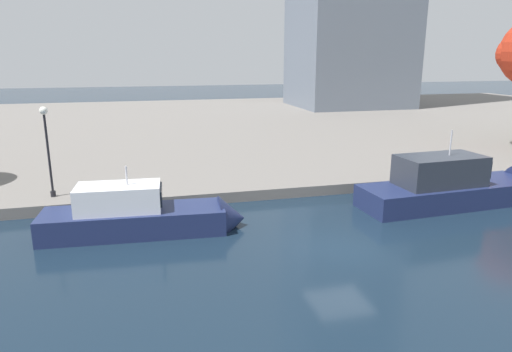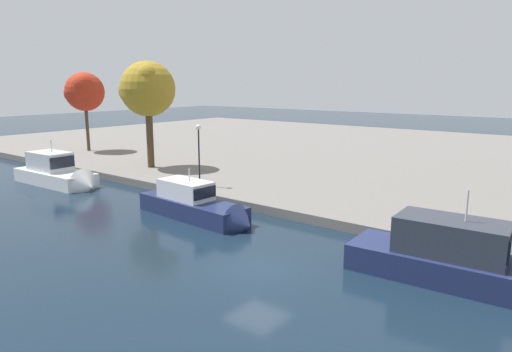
{
  "view_description": "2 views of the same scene",
  "coord_description": "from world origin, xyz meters",
  "px_view_note": "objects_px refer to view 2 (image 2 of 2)",
  "views": [
    {
      "loc": [
        -7.87,
        -16.38,
        7.82
      ],
      "look_at": [
        -2.25,
        5.66,
        1.85
      ],
      "focal_mm": 32.27,
      "sensor_mm": 36.0,
      "label": 1
    },
    {
      "loc": [
        12.36,
        -15.9,
        8.42
      ],
      "look_at": [
        -4.65,
        5.8,
        2.84
      ],
      "focal_mm": 32.42,
      "sensor_mm": 36.0,
      "label": 2
    }
  ],
  "objects_px": {
    "motor_yacht_1": "(198,208)",
    "lamp_post": "(199,147)",
    "motor_yacht_2": "(482,269)",
    "tree_2": "(83,91)",
    "motor_yacht_0": "(59,176)",
    "tree_0": "(146,89)"
  },
  "relations": [
    {
      "from": "tree_0",
      "to": "tree_2",
      "type": "height_order",
      "value": "tree_0"
    },
    {
      "from": "motor_yacht_0",
      "to": "motor_yacht_2",
      "type": "bearing_deg",
      "value": -1.55
    },
    {
      "from": "motor_yacht_2",
      "to": "lamp_post",
      "type": "bearing_deg",
      "value": 164.18
    },
    {
      "from": "motor_yacht_2",
      "to": "tree_0",
      "type": "distance_m",
      "value": 32.27
    },
    {
      "from": "motor_yacht_0",
      "to": "tree_0",
      "type": "distance_m",
      "value": 10.81
    },
    {
      "from": "tree_0",
      "to": "motor_yacht_1",
      "type": "bearing_deg",
      "value": -28.59
    },
    {
      "from": "motor_yacht_0",
      "to": "tree_0",
      "type": "bearing_deg",
      "value": 73.18
    },
    {
      "from": "motor_yacht_1",
      "to": "tree_2",
      "type": "xyz_separation_m",
      "value": [
        -28.27,
        10.12,
        6.78
      ]
    },
    {
      "from": "motor_yacht_0",
      "to": "motor_yacht_1",
      "type": "xyz_separation_m",
      "value": [
        16.16,
        0.2,
        -0.08
      ]
    },
    {
      "from": "motor_yacht_0",
      "to": "lamp_post",
      "type": "height_order",
      "value": "lamp_post"
    },
    {
      "from": "motor_yacht_1",
      "to": "lamp_post",
      "type": "xyz_separation_m",
      "value": [
        -4.69,
        4.89,
        2.9
      ]
    },
    {
      "from": "motor_yacht_2",
      "to": "tree_0",
      "type": "bearing_deg",
      "value": 162.96
    },
    {
      "from": "lamp_post",
      "to": "tree_2",
      "type": "distance_m",
      "value": 24.47
    },
    {
      "from": "lamp_post",
      "to": "tree_0",
      "type": "distance_m",
      "value": 10.71
    },
    {
      "from": "lamp_post",
      "to": "motor_yacht_2",
      "type": "bearing_deg",
      "value": -12.6
    },
    {
      "from": "tree_2",
      "to": "motor_yacht_2",
      "type": "bearing_deg",
      "value": -12.55
    },
    {
      "from": "motor_yacht_2",
      "to": "tree_2",
      "type": "relative_size",
      "value": 1.23
    },
    {
      "from": "motor_yacht_1",
      "to": "motor_yacht_2",
      "type": "height_order",
      "value": "motor_yacht_2"
    },
    {
      "from": "tree_0",
      "to": "tree_2",
      "type": "xyz_separation_m",
      "value": [
        -14.17,
        2.44,
        -0.41
      ]
    },
    {
      "from": "motor_yacht_0",
      "to": "motor_yacht_2",
      "type": "relative_size",
      "value": 0.83
    },
    {
      "from": "tree_0",
      "to": "lamp_post",
      "type": "bearing_deg",
      "value": -16.52
    },
    {
      "from": "motor_yacht_2",
      "to": "motor_yacht_0",
      "type": "bearing_deg",
      "value": 177.41
    }
  ]
}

